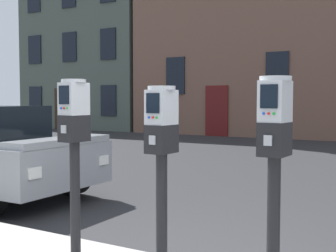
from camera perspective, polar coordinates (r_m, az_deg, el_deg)
The scene contains 4 objects.
parking_meter_near_kerb at distance 4.04m, azimuth -11.82°, elevation -1.03°, with size 0.23×0.26×1.56m.
parking_meter_twin_adjacent at distance 3.51m, azimuth -0.83°, elevation -2.42°, with size 0.23×0.26×1.48m.
parking_meter_end_of_row at distance 3.14m, azimuth 13.38°, elevation -2.54°, with size 0.23×0.26×1.54m.
townhouse_orange_brick at distance 25.75m, azimuth -7.84°, elevation 11.93°, with size 7.28×6.08×10.72m.
Camera 1 is at (1.76, -3.15, 1.52)m, focal length 47.99 mm.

